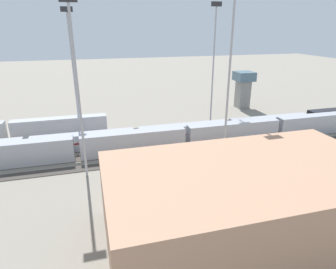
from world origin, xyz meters
TOP-DOWN VIEW (x-y plane):
  - ground_plane at (0.00, 0.00)m, footprint 400.00×400.00m
  - track_bed_0 at (0.00, -10.00)m, footprint 140.00×2.80m
  - track_bed_1 at (0.00, -5.00)m, footprint 140.00×2.80m
  - track_bed_2 at (0.00, 0.00)m, footprint 140.00×2.80m
  - track_bed_3 at (0.00, 5.00)m, footprint 140.00×2.80m
  - track_bed_4 at (0.00, 10.00)m, footprint 140.00×2.80m
  - train_on_track_0 at (31.84, -10.00)m, footprint 47.20×3.00m
  - train_on_track_2 at (4.17, 0.00)m, footprint 139.00×3.06m
  - train_on_track_3 at (3.41, 5.00)m, footprint 119.80×3.00m
  - light_mast_0 at (-22.52, -12.64)m, footprint 2.80×0.70m
  - light_mast_1 at (13.80, 13.08)m, footprint 2.80×0.70m
  - light_mast_2 at (15.28, -13.78)m, footprint 2.80×0.70m
  - light_mast_3 at (-14.99, 12.10)m, footprint 2.80×0.70m
  - maintenance_shed at (-6.35, 36.07)m, footprint 35.80×19.89m
  - control_tower at (-39.07, -23.89)m, footprint 6.00×6.00m

SIDE VIEW (x-z plane):
  - ground_plane at x=0.00m, z-range 0.00..0.00m
  - track_bed_0 at x=0.00m, z-range 0.00..0.12m
  - track_bed_1 at x=0.00m, z-range 0.00..0.12m
  - track_bed_2 at x=0.00m, z-range 0.00..0.12m
  - track_bed_3 at x=0.00m, z-range 0.00..0.12m
  - track_bed_4 at x=0.00m, z-range 0.00..0.12m
  - train_on_track_2 at x=4.17m, z-range -0.14..4.26m
  - train_on_track_0 at x=31.84m, z-range 0.12..5.12m
  - train_on_track_3 at x=3.41m, z-range 0.12..5.12m
  - maintenance_shed at x=-6.35m, z-range 0.00..10.28m
  - control_tower at x=-39.07m, z-range 1.09..13.40m
  - light_mast_2 at x=15.28m, z-range 3.89..34.94m
  - light_mast_1 at x=13.80m, z-range 3.90..35.29m
  - light_mast_0 at x=-22.52m, z-range 3.95..36.70m
  - light_mast_3 at x=-14.99m, z-range 3.97..37.10m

